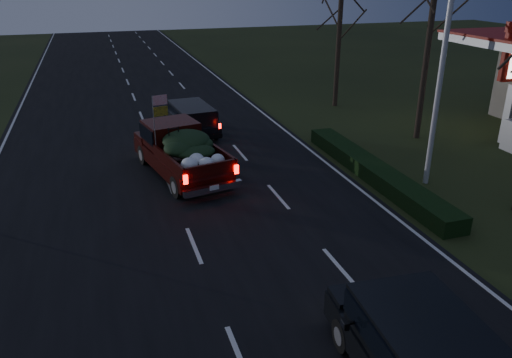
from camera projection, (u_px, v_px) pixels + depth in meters
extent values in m
plane|color=black|center=(194.00, 246.00, 14.89)|extent=(120.00, 120.00, 0.00)
cube|color=black|center=(194.00, 245.00, 14.89)|extent=(14.00, 120.00, 0.02)
cube|color=black|center=(374.00, 171.00, 19.61)|extent=(1.00, 10.00, 0.60)
cylinder|color=silver|center=(442.00, 66.00, 17.60)|extent=(0.20, 0.20, 9.00)
cube|color=gray|center=(509.00, 114.00, 23.26)|extent=(0.40, 0.40, 2.80)
cylinder|color=black|center=(428.00, 50.00, 22.94)|extent=(0.28, 0.28, 8.50)
cylinder|color=black|center=(338.00, 47.00, 29.09)|extent=(0.28, 0.28, 7.00)
cube|color=#340A07|center=(181.00, 159.00, 19.92)|extent=(3.21, 5.74, 0.60)
cube|color=#340A07|center=(171.00, 133.00, 20.39)|extent=(2.31, 2.10, 0.97)
cube|color=black|center=(171.00, 130.00, 20.35)|extent=(2.40, 2.02, 0.60)
cube|color=#340A07|center=(194.00, 162.00, 18.67)|extent=(2.57, 3.37, 0.06)
ellipsoid|color=black|center=(189.00, 145.00, 18.94)|extent=(2.09, 2.26, 0.65)
cylinder|color=gray|center=(154.00, 124.00, 18.88)|extent=(0.04, 0.04, 2.17)
cube|color=red|center=(160.00, 100.00, 18.66)|extent=(0.56, 0.13, 0.37)
cube|color=gold|center=(161.00, 111.00, 18.83)|extent=(0.56, 0.13, 0.37)
cube|color=black|center=(191.00, 123.00, 24.98)|extent=(2.14, 4.41, 0.53)
cube|color=black|center=(192.00, 112.00, 24.55)|extent=(1.94, 3.25, 0.71)
cube|color=black|center=(192.00, 111.00, 24.53)|extent=(2.02, 3.17, 0.43)
cube|color=black|center=(436.00, 352.00, 8.85)|extent=(2.17, 3.71, 0.82)
cube|color=black|center=(436.00, 348.00, 8.82)|extent=(2.26, 3.61, 0.49)
cube|color=black|center=(345.00, 324.00, 9.74)|extent=(0.12, 0.23, 0.16)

